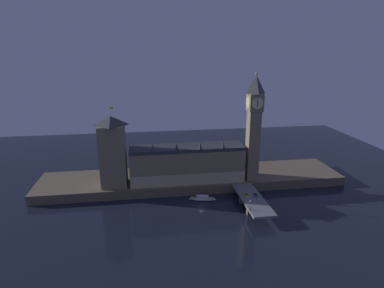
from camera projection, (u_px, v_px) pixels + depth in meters
ground_plane at (201, 208)px, 202.54m from camera, size 400.00×400.00×0.00m
embankment at (192, 179)px, 238.58m from camera, size 220.00×42.00×6.53m
parliament_hall at (187, 163)px, 225.20m from camera, size 78.88×20.09×30.16m
clock_tower at (254, 125)px, 219.29m from camera, size 10.02×10.13×74.92m
victoria_tower at (113, 151)px, 214.45m from camera, size 17.28×17.28×54.01m
bridge at (252, 201)px, 200.86m from camera, size 13.85×46.00×6.64m
car_northbound_lead at (246, 195)px, 203.26m from camera, size 1.87×4.47×1.40m
car_southbound_trail at (256, 195)px, 203.42m from camera, size 1.89×4.39×1.55m
pedestrian_near_rail at (250, 208)px, 185.89m from camera, size 0.38×0.38×1.64m
pedestrian_mid_walk at (262, 197)px, 200.12m from camera, size 0.38×0.38×1.81m
street_lamp_near at (250, 204)px, 184.39m from camera, size 1.34×0.60×6.17m
street_lamp_far at (236, 183)px, 212.13m from camera, size 1.34×0.60×7.13m
boat_upstream at (202, 199)px, 211.80m from camera, size 18.28×7.02×3.59m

